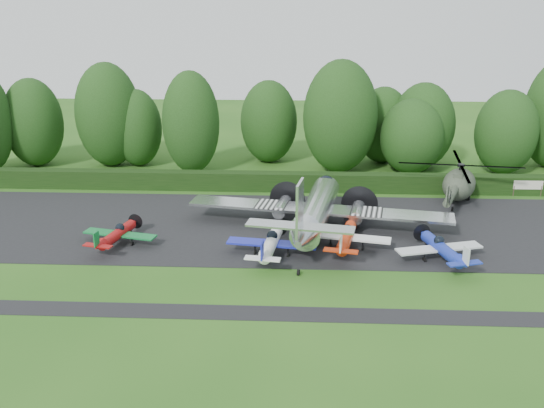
{
  "coord_description": "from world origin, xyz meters",
  "views": [
    {
      "loc": [
        1.1,
        -42.0,
        20.43
      ],
      "look_at": [
        -1.26,
        9.27,
        2.5
      ],
      "focal_mm": 40.0,
      "sensor_mm": 36.0,
      "label": 1
    }
  ],
  "objects_px": {
    "transport_plane": "(317,210)",
    "light_plane_red": "(117,234)",
    "light_plane_white": "(271,244)",
    "helicopter": "(459,182)",
    "light_plane_blue": "(442,249)",
    "light_plane_orange": "(346,237)",
    "sign_board": "(528,186)"
  },
  "relations": [
    {
      "from": "light_plane_red",
      "to": "helicopter",
      "type": "xyz_separation_m",
      "value": [
        31.82,
        12.96,
        1.12
      ]
    },
    {
      "from": "light_plane_red",
      "to": "light_plane_blue",
      "type": "distance_m",
      "value": 26.98
    },
    {
      "from": "sign_board",
      "to": "helicopter",
      "type": "bearing_deg",
      "value": -164.12
    },
    {
      "from": "light_plane_red",
      "to": "helicopter",
      "type": "bearing_deg",
      "value": 9.15
    },
    {
      "from": "light_plane_orange",
      "to": "sign_board",
      "type": "bearing_deg",
      "value": 25.59
    },
    {
      "from": "light_plane_blue",
      "to": "helicopter",
      "type": "xyz_separation_m",
      "value": [
        4.92,
        15.03,
        1.01
      ]
    },
    {
      "from": "light_plane_white",
      "to": "light_plane_blue",
      "type": "bearing_deg",
      "value": -8.7
    },
    {
      "from": "transport_plane",
      "to": "light_plane_orange",
      "type": "relative_size",
      "value": 3.14
    },
    {
      "from": "light_plane_red",
      "to": "light_plane_white",
      "type": "relative_size",
      "value": 0.88
    },
    {
      "from": "light_plane_red",
      "to": "sign_board",
      "type": "height_order",
      "value": "light_plane_red"
    },
    {
      "from": "transport_plane",
      "to": "sign_board",
      "type": "relative_size",
      "value": 7.85
    },
    {
      "from": "transport_plane",
      "to": "light_plane_blue",
      "type": "height_order",
      "value": "transport_plane"
    },
    {
      "from": "light_plane_red",
      "to": "transport_plane",
      "type": "bearing_deg",
      "value": -0.9
    },
    {
      "from": "light_plane_white",
      "to": "transport_plane",
      "type": "bearing_deg",
      "value": 47.25
    },
    {
      "from": "transport_plane",
      "to": "light_plane_red",
      "type": "relative_size",
      "value": 3.54
    },
    {
      "from": "light_plane_blue",
      "to": "light_plane_white",
      "type": "bearing_deg",
      "value": -165.36
    },
    {
      "from": "sign_board",
      "to": "light_plane_orange",
      "type": "bearing_deg",
      "value": -142.78
    },
    {
      "from": "light_plane_orange",
      "to": "transport_plane",
      "type": "bearing_deg",
      "value": 111.46
    },
    {
      "from": "light_plane_red",
      "to": "helicopter",
      "type": "relative_size",
      "value": 0.47
    },
    {
      "from": "sign_board",
      "to": "light_plane_white",
      "type": "bearing_deg",
      "value": -147.14
    },
    {
      "from": "light_plane_orange",
      "to": "light_plane_red",
      "type": "bearing_deg",
      "value": 168.4
    },
    {
      "from": "light_plane_orange",
      "to": "helicopter",
      "type": "height_order",
      "value": "helicopter"
    },
    {
      "from": "light_plane_red",
      "to": "light_plane_orange",
      "type": "xyz_separation_m",
      "value": [
        19.41,
        -0.07,
        0.13
      ]
    },
    {
      "from": "light_plane_white",
      "to": "sign_board",
      "type": "distance_m",
      "value": 31.41
    },
    {
      "from": "transport_plane",
      "to": "light_plane_orange",
      "type": "distance_m",
      "value": 4.54
    },
    {
      "from": "light_plane_blue",
      "to": "helicopter",
      "type": "height_order",
      "value": "helicopter"
    },
    {
      "from": "helicopter",
      "to": "light_plane_white",
      "type": "bearing_deg",
      "value": -163.61
    },
    {
      "from": "light_plane_red",
      "to": "sign_board",
      "type": "distance_m",
      "value": 42.42
    },
    {
      "from": "light_plane_white",
      "to": "light_plane_blue",
      "type": "height_order",
      "value": "light_plane_white"
    },
    {
      "from": "transport_plane",
      "to": "helicopter",
      "type": "distance_m",
      "value": 17.49
    },
    {
      "from": "transport_plane",
      "to": "helicopter",
      "type": "relative_size",
      "value": 1.65
    },
    {
      "from": "transport_plane",
      "to": "sign_board",
      "type": "xyz_separation_m",
      "value": [
        22.62,
        11.5,
        -0.99
      ]
    }
  ]
}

